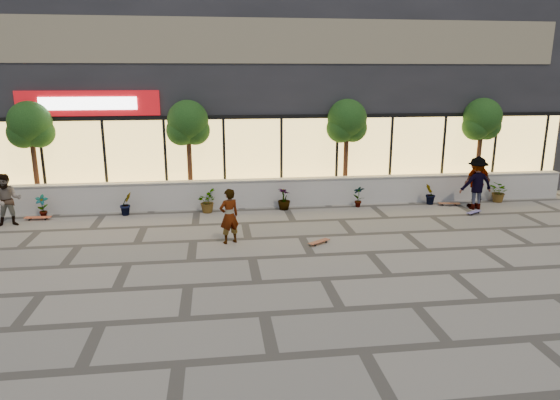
{
  "coord_description": "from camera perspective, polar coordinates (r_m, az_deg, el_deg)",
  "views": [
    {
      "loc": [
        -2.52,
        -11.02,
        4.83
      ],
      "look_at": [
        -0.73,
        2.78,
        1.3
      ],
      "focal_mm": 32.0,
      "sensor_mm": 36.0,
      "label": 1
    }
  ],
  "objects": [
    {
      "name": "ground",
      "position": [
        12.29,
        5.1,
        -8.96
      ],
      "size": [
        80.0,
        80.0,
        0.0
      ],
      "primitive_type": "plane",
      "color": "gray",
      "rests_on": "ground"
    },
    {
      "name": "planter_wall",
      "position": [
        18.69,
        0.53,
        0.91
      ],
      "size": [
        22.0,
        0.42,
        1.04
      ],
      "color": "silver",
      "rests_on": "ground"
    },
    {
      "name": "retail_building",
      "position": [
        23.64,
        -1.33,
        12.81
      ],
      "size": [
        24.0,
        9.17,
        8.5
      ],
      "color": "#242429",
      "rests_on": "ground"
    },
    {
      "name": "shrub_a",
      "position": [
        18.98,
        -25.54,
        -0.67
      ],
      "size": [
        0.43,
        0.29,
        0.81
      ],
      "primitive_type": "imported",
      "color": "#163811",
      "rests_on": "ground"
    },
    {
      "name": "shrub_b",
      "position": [
        18.3,
        -17.19,
        -0.42
      ],
      "size": [
        0.57,
        0.57,
        0.81
      ],
      "primitive_type": "imported",
      "rotation": [
        0.0,
        0.0,
        0.82
      ],
      "color": "#163811",
      "rests_on": "ground"
    },
    {
      "name": "shrub_c",
      "position": [
        18.02,
        -8.39,
        -0.14
      ],
      "size": [
        0.68,
        0.77,
        0.81
      ],
      "primitive_type": "imported",
      "rotation": [
        0.0,
        0.0,
        1.64
      ],
      "color": "#163811",
      "rests_on": "ground"
    },
    {
      "name": "shrub_d",
      "position": [
        18.18,
        0.46,
        0.14
      ],
      "size": [
        0.64,
        0.64,
        0.81
      ],
      "primitive_type": "imported",
      "rotation": [
        0.0,
        0.0,
        2.46
      ],
      "color": "#163811",
      "rests_on": "ground"
    },
    {
      "name": "shrub_e",
      "position": [
        18.76,
        8.96,
        0.41
      ],
      "size": [
        0.46,
        0.35,
        0.81
      ],
      "primitive_type": "imported",
      "rotation": [
        0.0,
        0.0,
        3.28
      ],
      "color": "#163811",
      "rests_on": "ground"
    },
    {
      "name": "shrub_f",
      "position": [
        19.72,
        16.8,
        0.65
      ],
      "size": [
        0.55,
        0.57,
        0.81
      ],
      "primitive_type": "imported",
      "rotation": [
        0.0,
        0.0,
        4.1
      ],
      "color": "#163811",
      "rests_on": "ground"
    },
    {
      "name": "shrub_g",
      "position": [
        21.02,
        23.79,
        0.85
      ],
      "size": [
        0.77,
        0.84,
        0.81
      ],
      "primitive_type": "imported",
      "rotation": [
        0.0,
        0.0,
        4.92
      ],
      "color": "#163811",
      "rests_on": "ground"
    },
    {
      "name": "tree_west",
      "position": [
        19.89,
        -26.63,
        7.42
      ],
      "size": [
        1.6,
        1.5,
        3.92
      ],
      "color": "#412317",
      "rests_on": "ground"
    },
    {
      "name": "tree_midwest",
      "position": [
        18.83,
        -10.47,
        8.38
      ],
      "size": [
        1.6,
        1.5,
        3.92
      ],
      "color": "#412317",
      "rests_on": "ground"
    },
    {
      "name": "tree_mideast",
      "position": [
        19.47,
        7.65,
        8.67
      ],
      "size": [
        1.6,
        1.5,
        3.92
      ],
      "color": "#412317",
      "rests_on": "ground"
    },
    {
      "name": "tree_east",
      "position": [
        21.55,
        22.08,
        8.29
      ],
      "size": [
        1.6,
        1.5,
        3.92
      ],
      "color": "#412317",
      "rests_on": "ground"
    },
    {
      "name": "skater_center",
      "position": [
        14.55,
        -5.83,
        -1.85
      ],
      "size": [
        0.7,
        0.59,
        1.64
      ],
      "primitive_type": "imported",
      "rotation": [
        0.0,
        0.0,
        3.55
      ],
      "color": "white",
      "rests_on": "ground"
    },
    {
      "name": "skater_left",
      "position": [
        18.36,
        -28.7,
        -0.02
      ],
      "size": [
        0.96,
        0.82,
        1.73
      ],
      "primitive_type": "imported",
      "rotation": [
        0.0,
        0.0,
        0.21
      ],
      "color": "tan",
      "rests_on": "ground"
    },
    {
      "name": "skater_right_near",
      "position": [
        19.73,
        21.62,
        1.91
      ],
      "size": [
        1.21,
        0.72,
        1.92
      ],
      "primitive_type": "imported",
      "rotation": [
        0.0,
        0.0,
        3.38
      ],
      "color": "silver",
      "rests_on": "ground"
    },
    {
      "name": "skater_right_far",
      "position": [
        19.53,
        21.54,
        1.79
      ],
      "size": [
        1.29,
        0.8,
        1.92
      ],
      "primitive_type": "imported",
      "rotation": [
        0.0,
        0.0,
        3.21
      ],
      "color": "maroon",
      "rests_on": "ground"
    },
    {
      "name": "skateboard_center",
      "position": [
        14.64,
        4.49,
        -4.77
      ],
      "size": [
        0.72,
        0.57,
        0.09
      ],
      "rotation": [
        0.0,
        0.0,
        0.59
      ],
      "color": "brown",
      "rests_on": "ground"
    },
    {
      "name": "skateboard_left",
      "position": [
        18.86,
        -25.94,
        -1.81
      ],
      "size": [
        0.86,
        0.25,
        0.1
      ],
      "rotation": [
        0.0,
        0.0,
        -0.04
      ],
      "color": "#EA532B",
      "rests_on": "ground"
    },
    {
      "name": "skateboard_right_near",
      "position": [
        19.86,
        18.78,
        -0.38
      ],
      "size": [
        0.83,
        0.35,
        0.1
      ],
      "rotation": [
        0.0,
        0.0,
        -0.18
      ],
      "color": "brown",
      "rests_on": "ground"
    },
    {
      "name": "skateboard_right_far",
      "position": [
        18.97,
        21.27,
        -1.3
      ],
      "size": [
        0.69,
        0.5,
        0.08
      ],
      "rotation": [
        0.0,
        0.0,
        0.52
      ],
      "color": "#554E8F",
      "rests_on": "ground"
    }
  ]
}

